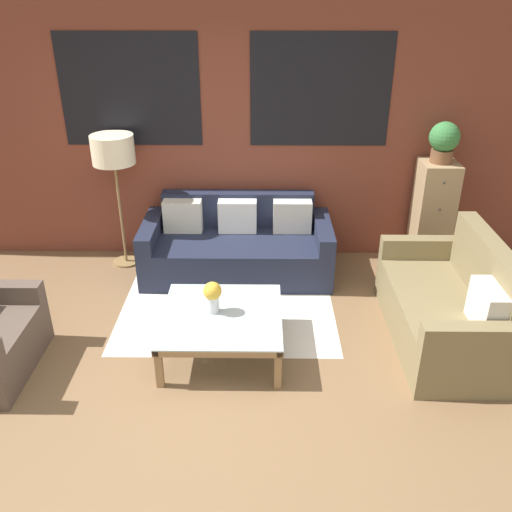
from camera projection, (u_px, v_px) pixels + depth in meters
name	position (u px, v px, depth m)	size (l,w,h in m)	color
ground_plane	(211.00, 395.00, 4.07)	(16.00, 16.00, 0.00)	brown
wall_back_brick	(226.00, 129.00, 5.60)	(8.40, 0.09, 2.80)	brown
rug	(227.00, 310.00, 5.11)	(2.00, 1.46, 0.00)	silver
couch_dark	(237.00, 247.00, 5.67)	(1.93, 0.88, 0.78)	#1E2338
settee_vintage	(449.00, 309.00, 4.56)	(0.80, 1.59, 0.92)	olive
coffee_table	(222.00, 319.00, 4.41)	(0.97, 0.97, 0.36)	silver
floor_lamp	(113.00, 154.00, 5.42)	(0.43, 0.43, 1.42)	olive
drawer_cabinet	(432.00, 215.00, 5.71)	(0.37, 0.42, 1.14)	tan
potted_plant	(444.00, 141.00, 5.34)	(0.30, 0.30, 0.41)	brown
flower_vase	(213.00, 295.00, 4.36)	(0.15, 0.15, 0.27)	silver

